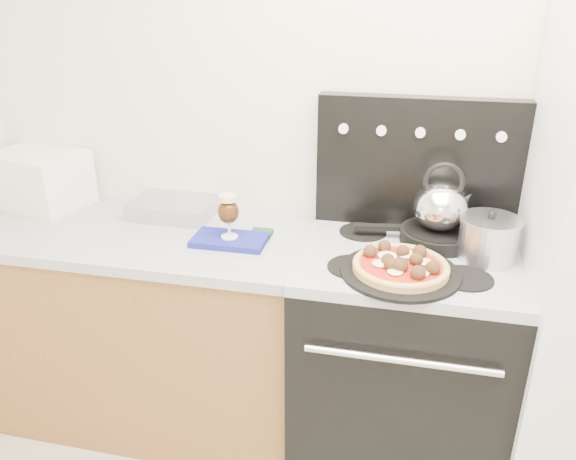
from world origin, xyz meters
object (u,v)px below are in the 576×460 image
(base_cabinet, at_px, (139,328))
(stock_pot, at_px, (488,240))
(tea_kettle, at_px, (441,203))
(beer_glass, at_px, (229,216))
(toaster_oven, at_px, (40,178))
(stove_body, at_px, (399,365))
(oven_mitt, at_px, (230,240))
(skillet, at_px, (438,236))
(pizza, at_px, (401,264))
(pizza_pan, at_px, (400,272))

(base_cabinet, relative_size, stock_pot, 7.40)
(base_cabinet, relative_size, tea_kettle, 6.77)
(beer_glass, bearing_deg, tea_kettle, 9.95)
(toaster_oven, relative_size, tea_kettle, 1.75)
(stove_body, height_order, oven_mitt, oven_mitt)
(stove_body, relative_size, stock_pot, 4.49)
(oven_mitt, height_order, skillet, skillet)
(base_cabinet, bearing_deg, toaster_oven, 160.25)
(pizza, bearing_deg, stove_body, 80.48)
(base_cabinet, bearing_deg, pizza, -9.75)
(toaster_oven, bearing_deg, base_cabinet, -6.61)
(beer_glass, relative_size, skillet, 0.62)
(toaster_oven, height_order, stock_pot, toaster_oven)
(stock_pot, bearing_deg, oven_mitt, -178.14)
(tea_kettle, bearing_deg, stove_body, -112.66)
(pizza_pan, xyz_separation_m, skillet, (0.12, 0.28, 0.02))
(beer_glass, distance_m, tea_kettle, 0.77)
(stove_body, distance_m, pizza_pan, 0.51)
(toaster_oven, bearing_deg, pizza_pan, 0.17)
(base_cabinet, relative_size, beer_glass, 8.51)
(tea_kettle, height_order, stock_pot, tea_kettle)
(stove_body, relative_size, tea_kettle, 4.11)
(skillet, bearing_deg, pizza, -113.56)
(beer_glass, height_order, pizza, beer_glass)
(base_cabinet, xyz_separation_m, pizza, (1.08, -0.19, 0.52))
(beer_glass, height_order, pizza_pan, beer_glass)
(base_cabinet, distance_m, beer_glass, 0.73)
(beer_glass, xyz_separation_m, tea_kettle, (0.76, 0.13, 0.07))
(stove_body, distance_m, tea_kettle, 0.65)
(skillet, bearing_deg, oven_mitt, -170.05)
(tea_kettle, bearing_deg, pizza, -97.87)
(stock_pot, bearing_deg, stove_body, -176.05)
(pizza_pan, distance_m, pizza, 0.03)
(base_cabinet, bearing_deg, pizza_pan, -9.75)
(oven_mitt, bearing_deg, stock_pot, 1.86)
(pizza, height_order, stock_pot, stock_pot)
(pizza_pan, relative_size, pizza, 1.26)
(base_cabinet, relative_size, toaster_oven, 3.87)
(stove_body, height_order, pizza_pan, pizza_pan)
(skillet, height_order, tea_kettle, tea_kettle)
(tea_kettle, relative_size, stock_pot, 1.09)
(toaster_oven, relative_size, pizza_pan, 0.96)
(oven_mitt, distance_m, beer_glass, 0.10)
(pizza_pan, bearing_deg, pizza, 0.00)
(base_cabinet, xyz_separation_m, beer_glass, (0.44, -0.04, 0.58))
(base_cabinet, height_order, stock_pot, stock_pot)
(beer_glass, bearing_deg, pizza_pan, -13.11)
(skillet, bearing_deg, beer_glass, -170.05)
(toaster_oven, bearing_deg, oven_mitt, 0.27)
(base_cabinet, bearing_deg, oven_mitt, -4.80)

